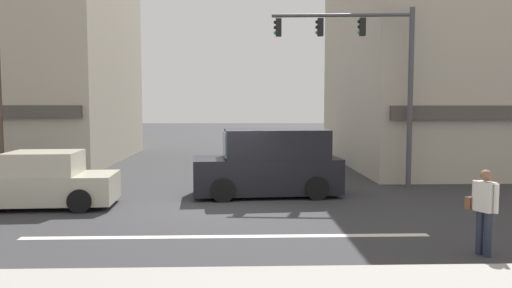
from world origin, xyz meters
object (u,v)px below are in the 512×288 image
traffic_light_mast (373,64)px  sedan_waiting_far (271,152)px  pedestrian_foreground_with_bag (484,207)px  sedan_parked_curbside (42,182)px  street_tree (401,80)px  van_approaching_near (269,164)px

traffic_light_mast → sedan_waiting_far: bearing=120.8°
sedan_waiting_far → traffic_light_mast: bearing=-59.2°
pedestrian_foreground_with_bag → sedan_parked_curbside: bearing=154.9°
sedan_waiting_far → pedestrian_foreground_with_bag: 13.68m
sedan_parked_curbside → street_tree: bearing=32.0°
sedan_parked_curbside → pedestrian_foreground_with_bag: size_ratio=2.50×
street_tree → van_approaching_near: street_tree is taller
traffic_light_mast → pedestrian_foreground_with_bag: 8.61m
sedan_parked_curbside → sedan_waiting_far: bearing=50.4°
street_tree → sedan_parked_curbside: (-12.76, -7.96, -3.23)m
street_tree → sedan_waiting_far: street_tree is taller
van_approaching_near → pedestrian_foreground_with_bag: size_ratio=2.83×
sedan_parked_curbside → pedestrian_foreground_with_bag: 11.34m
van_approaching_near → sedan_parked_curbside: van_approaching_near is taller
van_approaching_near → sedan_waiting_far: van_approaching_near is taller
street_tree → traffic_light_mast: size_ratio=0.89×
street_tree → pedestrian_foreground_with_bag: size_ratio=3.32×
traffic_light_mast → sedan_parked_curbside: traffic_light_mast is taller
van_approaching_near → sedan_waiting_far: size_ratio=1.13×
pedestrian_foreground_with_bag → street_tree: bearing=78.9°
sedan_waiting_far → pedestrian_foreground_with_bag: bearing=-76.2°
sedan_parked_curbside → sedan_waiting_far: (7.00, 8.46, 0.00)m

